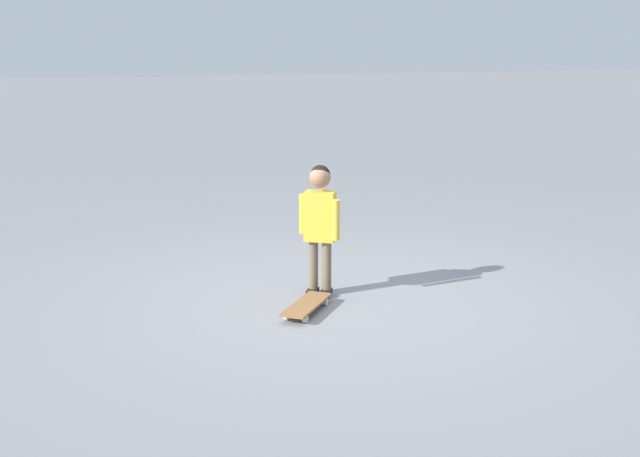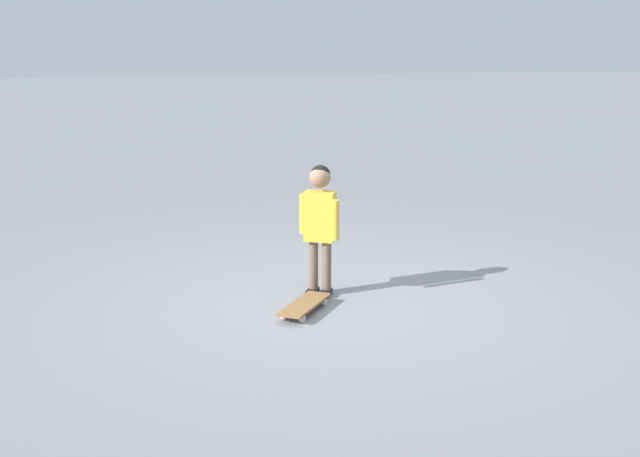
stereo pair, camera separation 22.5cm
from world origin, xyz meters
name	(u,v)px [view 2 (the right image)]	position (x,y,z in m)	size (l,w,h in m)	color
ground_plane	(338,304)	(0.00, 0.00, 0.00)	(50.00, 50.00, 0.00)	gray
child_person	(320,216)	(-0.26, -0.10, 0.66)	(0.33, 0.29, 1.06)	brown
skateboard	(304,305)	(0.17, -0.29, 0.06)	(0.63, 0.49, 0.07)	olive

